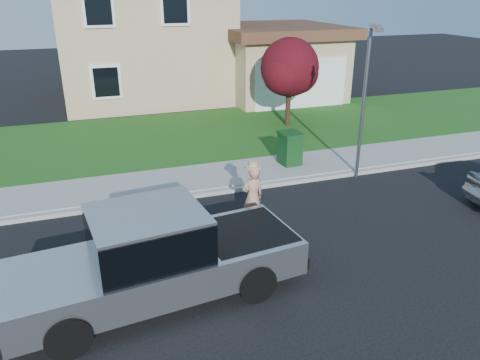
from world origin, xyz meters
name	(u,v)px	position (x,y,z in m)	size (l,w,h in m)	color
ground	(253,243)	(0.00, 0.00, 0.00)	(80.00, 80.00, 0.00)	black
curb	(250,187)	(1.00, 2.90, 0.06)	(40.00, 0.20, 0.12)	gray
sidewalk	(238,174)	(1.00, 4.00, 0.07)	(40.00, 2.00, 0.15)	gray
lawn	(201,134)	(1.00, 8.50, 0.05)	(40.00, 7.00, 0.10)	#194513
house	(167,34)	(1.31, 16.38, 3.17)	(14.00, 11.30, 6.85)	tan
pickup_truck	(156,258)	(-2.39, -1.31, 0.85)	(5.70, 2.47, 1.82)	black
woman	(253,196)	(0.29, 0.80, 0.81)	(0.61, 0.44, 1.71)	tan
ornamental_tree	(290,70)	(4.73, 8.46, 2.37)	(2.59, 2.33, 3.55)	black
trash_bin	(290,148)	(2.80, 4.12, 0.68)	(0.70, 0.79, 1.05)	#0F3A15
street_lamp	(365,95)	(4.45, 2.70, 2.58)	(0.24, 0.59, 4.53)	slate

